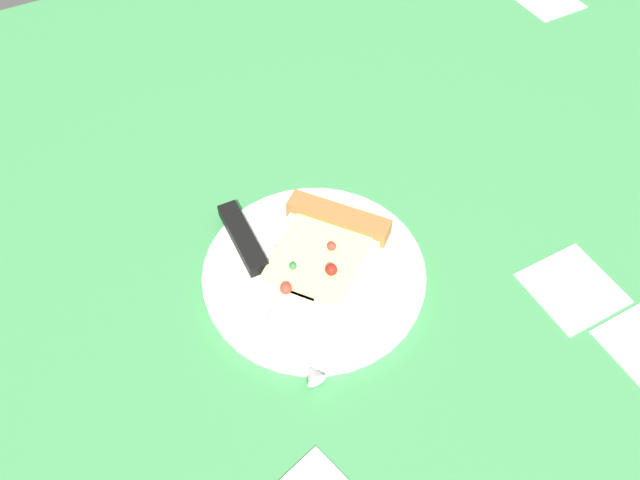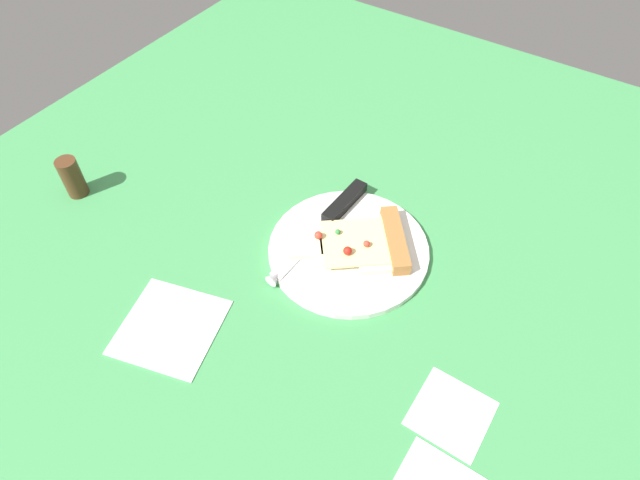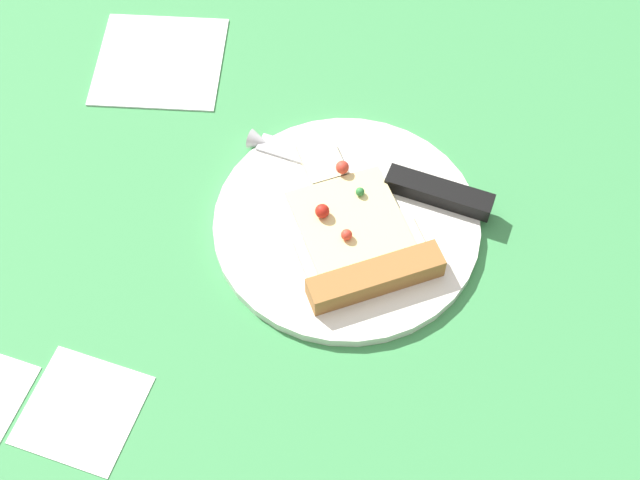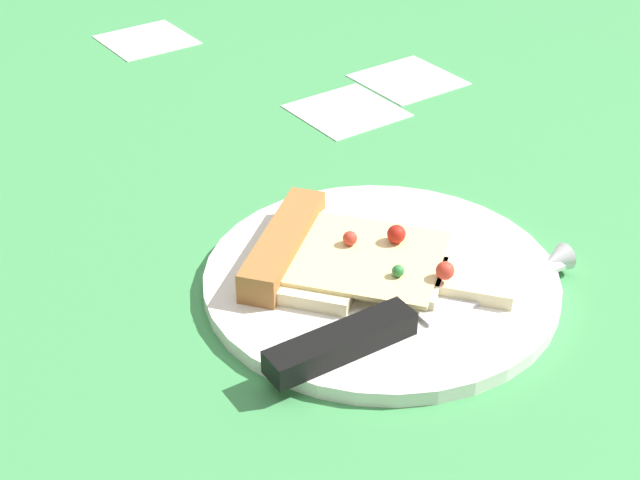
# 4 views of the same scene
# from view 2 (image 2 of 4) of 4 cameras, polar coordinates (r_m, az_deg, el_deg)

# --- Properties ---
(ground_plane) EXTENTS (1.46, 1.46, 0.03)m
(ground_plane) POSITION_cam_2_polar(r_m,az_deg,el_deg) (0.81, 4.44, -4.70)
(ground_plane) COLOR #3D8C4C
(ground_plane) RESTS_ON ground
(plate) EXTENTS (0.24, 0.24, 0.01)m
(plate) POSITION_cam_2_polar(r_m,az_deg,el_deg) (0.83, 3.00, -1.02)
(plate) COLOR white
(plate) RESTS_ON ground_plane
(pizza_slice) EXTENTS (0.18, 0.17, 0.03)m
(pizza_slice) POSITION_cam_2_polar(r_m,az_deg,el_deg) (0.82, 4.81, -0.32)
(pizza_slice) COLOR beige
(pizza_slice) RESTS_ON plate
(knife) EXTENTS (0.03, 0.24, 0.02)m
(knife) POSITION_cam_2_polar(r_m,az_deg,el_deg) (0.85, 0.88, 2.15)
(knife) COLOR silver
(knife) RESTS_ON plate
(pepper_shaker) EXTENTS (0.03, 0.03, 0.07)m
(pepper_shaker) POSITION_cam_2_polar(r_m,az_deg,el_deg) (0.98, -24.57, 6.00)
(pepper_shaker) COLOR #4C2D19
(pepper_shaker) RESTS_ON ground_plane
(napkin) EXTENTS (0.16, 0.16, 0.00)m
(napkin) POSITION_cam_2_polar(r_m,az_deg,el_deg) (0.78, -15.47, -8.76)
(napkin) COLOR white
(napkin) RESTS_ON ground_plane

